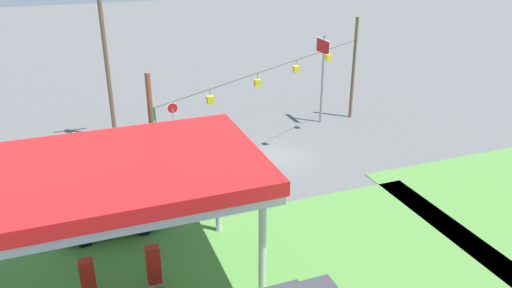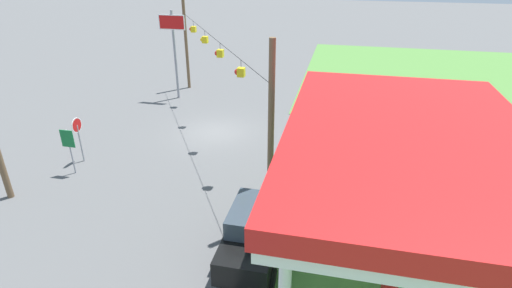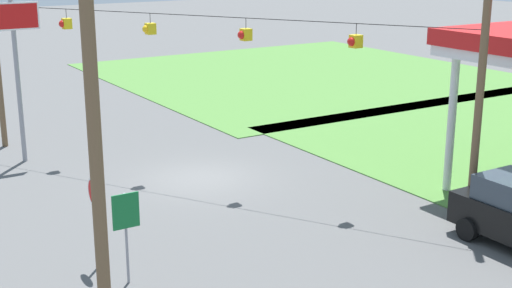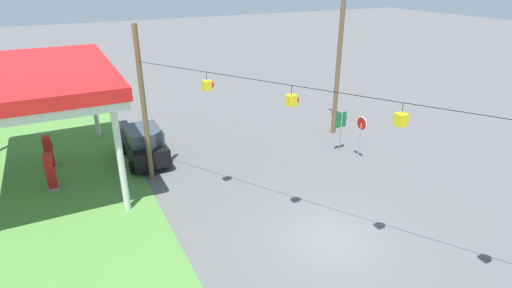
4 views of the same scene
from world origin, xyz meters
name	(u,v)px [view 1 (image 1 of 4)]	position (x,y,z in m)	size (l,w,h in m)	color
ground_plane	(276,158)	(0.00, 0.00, 0.00)	(160.00, 160.00, 0.00)	#565656
gas_station_canopy	(109,177)	(10.57, 9.49, 5.11)	(11.01, 7.06, 5.62)	silver
fuel_pump_near	(154,267)	(9.32, 9.49, 0.85)	(0.71, 0.56, 1.79)	gray
fuel_pump_far	(88,281)	(11.82, 9.49, 0.85)	(0.71, 0.56, 1.79)	gray
car_at_pumps_front	(113,212)	(10.42, 4.83, 1.00)	(4.27, 2.12, 1.97)	black
stop_sign_roadside	(173,112)	(5.25, -5.79, 1.81)	(0.80, 0.08, 2.50)	#99999E
stop_sign_overhead	(323,62)	(-5.59, -4.85, 4.55)	(0.22, 1.96, 6.50)	gray
route_sign	(155,117)	(6.53, -5.44, 1.71)	(0.10, 0.70, 2.40)	gray
utility_pole_main	(104,47)	(9.15, -6.99, 6.34)	(2.20, 0.44, 11.41)	brown
signal_span_gantry	(277,95)	(0.00, -0.01, 4.16)	(16.78, 10.24, 7.58)	brown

